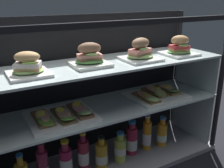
# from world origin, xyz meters

# --- Properties ---
(ground_plane) EXTENTS (6.00, 6.00, 0.02)m
(ground_plane) POSITION_xyz_m (0.00, 0.00, -0.01)
(ground_plane) COLOR black
(ground_plane) RESTS_ON ground
(case_base_deck) EXTENTS (1.38, 0.43, 0.03)m
(case_base_deck) POSITION_xyz_m (0.00, 0.00, 0.02)
(case_base_deck) COLOR #A09CA6
(case_base_deck) RESTS_ON ground
(case_frame) EXTENTS (1.38, 0.43, 0.89)m
(case_frame) POSITION_xyz_m (0.00, 0.13, 0.49)
(case_frame) COLOR black
(case_frame) RESTS_ON ground
(riser_lower_tier) EXTENTS (1.31, 0.36, 0.35)m
(riser_lower_tier) POSITION_xyz_m (0.00, 0.00, 0.21)
(riser_lower_tier) COLOR silver
(riser_lower_tier) RESTS_ON case_base_deck
(shelf_lower_glass) EXTENTS (1.33, 0.38, 0.01)m
(shelf_lower_glass) POSITION_xyz_m (0.00, 0.00, 0.39)
(shelf_lower_glass) COLOR silver
(shelf_lower_glass) RESTS_ON riser_lower_tier
(riser_upper_tier) EXTENTS (1.31, 0.36, 0.25)m
(riser_upper_tier) POSITION_xyz_m (0.00, 0.00, 0.52)
(riser_upper_tier) COLOR silver
(riser_upper_tier) RESTS_ON shelf_lower_glass
(shelf_upper_glass) EXTENTS (1.33, 0.38, 0.01)m
(shelf_upper_glass) POSITION_xyz_m (0.00, 0.00, 0.64)
(shelf_upper_glass) COLOR silver
(shelf_upper_glass) RESTS_ON riser_upper_tier
(plated_roll_sandwich_right_of_center) EXTENTS (0.18, 0.18, 0.11)m
(plated_roll_sandwich_right_of_center) POSITION_xyz_m (-0.45, -0.03, 0.69)
(plated_roll_sandwich_right_of_center) COLOR white
(plated_roll_sandwich_right_of_center) RESTS_ON shelf_upper_glass
(plated_roll_sandwich_mid_left) EXTENTS (0.19, 0.19, 0.12)m
(plated_roll_sandwich_mid_left) POSITION_xyz_m (-0.14, -0.02, 0.69)
(plated_roll_sandwich_mid_left) COLOR white
(plated_roll_sandwich_mid_left) RESTS_ON shelf_upper_glass
(plated_roll_sandwich_far_left) EXTENTS (0.20, 0.20, 0.12)m
(plated_roll_sandwich_far_left) POSITION_xyz_m (0.16, -0.04, 0.69)
(plated_roll_sandwich_far_left) COLOR white
(plated_roll_sandwich_far_left) RESTS_ON shelf_upper_glass
(plated_roll_sandwich_mid_right) EXTENTS (0.19, 0.19, 0.12)m
(plated_roll_sandwich_mid_right) POSITION_xyz_m (0.44, -0.05, 0.69)
(plated_roll_sandwich_mid_right) COLOR white
(plated_roll_sandwich_mid_right) RESTS_ON shelf_upper_glass
(open_sandwich_tray_far_left) EXTENTS (0.34, 0.28, 0.06)m
(open_sandwich_tray_far_left) POSITION_xyz_m (-0.31, -0.03, 0.41)
(open_sandwich_tray_far_left) COLOR white
(open_sandwich_tray_far_left) RESTS_ON shelf_lower_glass
(open_sandwich_tray_left_of_center) EXTENTS (0.34, 0.28, 0.06)m
(open_sandwich_tray_left_of_center) POSITION_xyz_m (0.31, -0.02, 0.41)
(open_sandwich_tray_left_of_center) COLOR white
(open_sandwich_tray_left_of_center) RESTS_ON shelf_lower_glass
(juice_bottle_near_post) EXTENTS (0.06, 0.06, 0.26)m
(juice_bottle_near_post) POSITION_xyz_m (-0.43, -0.02, 0.14)
(juice_bottle_near_post) COLOR #8F2847
(juice_bottle_near_post) RESTS_ON case_base_deck
(juice_bottle_front_middle) EXTENTS (0.07, 0.07, 0.23)m
(juice_bottle_front_middle) POSITION_xyz_m (-0.31, -0.03, 0.13)
(juice_bottle_front_middle) COLOR #9F1F4A
(juice_bottle_front_middle) RESTS_ON case_base_deck
(juice_bottle_front_left_end) EXTENTS (0.06, 0.06, 0.24)m
(juice_bottle_front_left_end) POSITION_xyz_m (-0.19, -0.01, 0.13)
(juice_bottle_front_left_end) COLOR #A2273A
(juice_bottle_front_left_end) RESTS_ON case_base_deck
(juice_bottle_front_fourth) EXTENTS (0.07, 0.07, 0.20)m
(juice_bottle_front_fourth) POSITION_xyz_m (-0.09, -0.03, 0.11)
(juice_bottle_front_fourth) COLOR gold
(juice_bottle_front_fourth) RESTS_ON case_base_deck
(juice_bottle_front_second) EXTENTS (0.07, 0.07, 0.20)m
(juice_bottle_front_second) POSITION_xyz_m (0.03, -0.04, 0.11)
(juice_bottle_front_second) COLOR #C0C94F
(juice_bottle_front_second) RESTS_ON case_base_deck
(juice_bottle_back_left) EXTENTS (0.07, 0.07, 0.23)m
(juice_bottle_back_left) POSITION_xyz_m (0.14, -0.01, 0.12)
(juice_bottle_back_left) COLOR #A2223E
(juice_bottle_back_left) RESTS_ON case_base_deck
(juice_bottle_front_right_end) EXTENTS (0.06, 0.06, 0.24)m
(juice_bottle_front_right_end) POSITION_xyz_m (0.25, -0.01, 0.13)
(juice_bottle_front_right_end) COLOR orange
(juice_bottle_front_right_end) RESTS_ON case_base_deck
(juice_bottle_back_right) EXTENTS (0.07, 0.07, 0.21)m
(juice_bottle_back_right) POSITION_xyz_m (0.37, -0.03, 0.11)
(juice_bottle_back_right) COLOR orange
(juice_bottle_back_right) RESTS_ON case_base_deck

